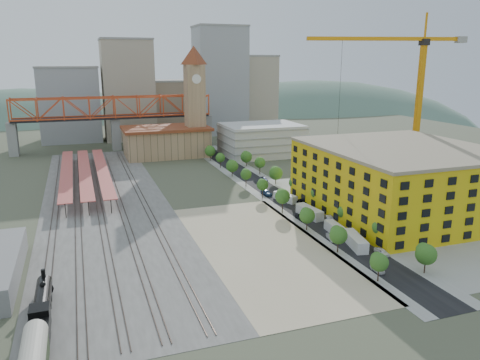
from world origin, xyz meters
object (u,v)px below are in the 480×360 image
object	(u,v)px
site_trailer_b	(336,230)
car_0	(377,269)
clock_tower	(195,91)
locomotive	(42,310)
construction_building	(401,180)
site_trailer_a	(355,241)
site_trailer_c	(309,212)
tower_crane	(410,81)
site_trailer_d	(285,197)

from	to	relation	value
site_trailer_b	car_0	distance (m)	21.57
clock_tower	locomotive	distance (m)	144.02
construction_building	site_trailer_a	xyz separation A→B (m)	(-26.00, -18.35, -8.03)
site_trailer_a	site_trailer_c	bearing A→B (deg)	101.60
clock_tower	site_trailer_b	xyz separation A→B (m)	(8.00, -109.93, -27.47)
site_trailer_c	car_0	distance (m)	35.61
tower_crane	site_trailer_a	world-z (taller)	tower_crane
site_trailer_d	car_0	size ratio (longest dim) A/B	2.20
construction_building	site_trailer_d	bearing A→B (deg)	142.45
locomotive	site_trailer_d	world-z (taller)	locomotive
site_trailer_c	locomotive	bearing A→B (deg)	-159.71
site_trailer_a	site_trailer_d	size ratio (longest dim) A/B	1.17
car_0	construction_building	bearing A→B (deg)	51.12
clock_tower	car_0	size ratio (longest dim) A/B	13.36
tower_crane	site_trailer_d	bearing A→B (deg)	-170.82
tower_crane	site_trailer_b	distance (m)	70.31
clock_tower	tower_crane	size ratio (longest dim) A/B	0.92
tower_crane	site_trailer_b	size ratio (longest dim) A/B	6.36
site_trailer_a	site_trailer_b	bearing A→B (deg)	101.60
site_trailer_a	site_trailer_b	world-z (taller)	site_trailer_a
site_trailer_c	site_trailer_b	bearing A→B (deg)	-96.50
clock_tower	site_trailer_b	world-z (taller)	clock_tower
locomotive	site_trailer_c	size ratio (longest dim) A/B	2.33
site_trailer_b	site_trailer_c	size ratio (longest dim) A/B	0.90
site_trailer_a	car_0	xyz separation A→B (m)	(-3.00, -12.95, -0.71)
site_trailer_c	site_trailer_d	distance (m)	15.80
tower_crane	site_trailer_a	size ratio (longest dim) A/B	5.65
site_trailer_c	car_0	world-z (taller)	site_trailer_c
tower_crane	car_0	xyz separation A→B (m)	(-51.68, -59.15, -34.40)
site_trailer_d	construction_building	bearing A→B (deg)	-55.57
site_trailer_b	car_0	size ratio (longest dim) A/B	2.30
locomotive	site_trailer_a	size ratio (longest dim) A/B	2.30
construction_building	site_trailer_c	distance (m)	27.54
tower_crane	car_0	world-z (taller)	tower_crane
tower_crane	locomotive	bearing A→B (deg)	-153.58
clock_tower	site_trailer_d	size ratio (longest dim) A/B	6.06
tower_crane	car_0	bearing A→B (deg)	-131.15
clock_tower	site_trailer_d	bearing A→B (deg)	-84.29
locomotive	tower_crane	xyz separation A→B (m)	(114.68, 56.98, 32.91)
site_trailer_a	car_0	world-z (taller)	site_trailer_a
construction_building	site_trailer_a	bearing A→B (deg)	-144.79
site_trailer_a	clock_tower	bearing A→B (deg)	105.46
clock_tower	site_trailer_a	bearing A→B (deg)	-86.13
site_trailer_a	site_trailer_c	distance (m)	22.53
site_trailer_a	car_0	size ratio (longest dim) A/B	2.58
tower_crane	clock_tower	bearing A→B (deg)	128.15
construction_building	site_trailer_a	distance (m)	32.82
construction_building	site_trailer_c	xyz separation A→B (m)	(-26.00, 4.18, -8.05)
clock_tower	car_0	distance (m)	134.35
tower_crane	site_trailer_c	distance (m)	63.76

